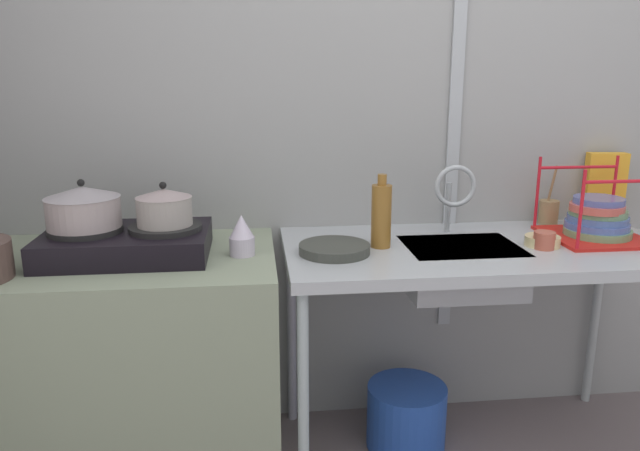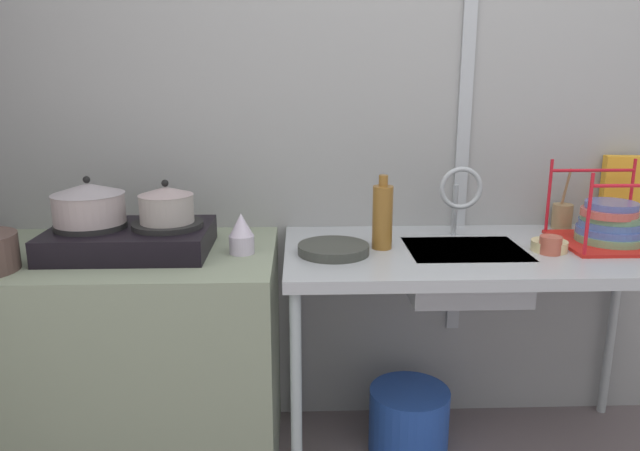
{
  "view_description": "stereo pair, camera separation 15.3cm",
  "coord_description": "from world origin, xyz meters",
  "views": [
    {
      "loc": [
        -0.8,
        -0.87,
        1.41
      ],
      "look_at": [
        -0.58,
        1.1,
        0.91
      ],
      "focal_mm": 33.52,
      "sensor_mm": 36.0,
      "label": 1
    },
    {
      "loc": [
        -0.64,
        -0.88,
        1.41
      ],
      "look_at": [
        -0.58,
        1.1,
        0.91
      ],
      "focal_mm": 33.52,
      "sensor_mm": 36.0,
      "label": 2
    }
  ],
  "objects": [
    {
      "name": "utensil_jar",
      "position": [
        0.39,
        1.37,
        0.88
      ],
      "size": [
        0.08,
        0.08,
        0.24
      ],
      "color": "#997C51",
      "rests_on": "counter_sink"
    },
    {
      "name": "stove",
      "position": [
        -1.22,
        1.1,
        0.88
      ],
      "size": [
        0.54,
        0.37,
        0.1
      ],
      "color": "black",
      "rests_on": "counter_concrete"
    },
    {
      "name": "cereal_box",
      "position": [
        0.62,
        1.38,
        0.97
      ],
      "size": [
        0.16,
        0.08,
        0.28
      ],
      "primitive_type": "cube",
      "rotation": [
        0.0,
        0.0,
        -0.14
      ],
      "color": "gold",
      "rests_on": "counter_sink"
    },
    {
      "name": "wall_back",
      "position": [
        0.0,
        1.48,
        1.29
      ],
      "size": [
        4.5,
        0.1,
        2.58
      ],
      "primitive_type": "cube",
      "color": "#969796",
      "rests_on": "ground"
    },
    {
      "name": "pot_on_left_burner",
      "position": [
        -1.35,
        1.1,
        1.0
      ],
      "size": [
        0.24,
        0.24,
        0.16
      ],
      "color": "#A39493",
      "rests_on": "stove"
    },
    {
      "name": "dish_rack",
      "position": [
        0.46,
        1.14,
        0.89
      ],
      "size": [
        0.33,
        0.34,
        0.28
      ],
      "color": "red",
      "rests_on": "counter_sink"
    },
    {
      "name": "bottle_by_sink",
      "position": [
        -0.36,
        1.12,
        0.94
      ],
      "size": [
        0.07,
        0.07,
        0.26
      ],
      "color": "brown",
      "rests_on": "counter_sink"
    },
    {
      "name": "counter_concrete",
      "position": [
        -1.25,
        1.1,
        0.41
      ],
      "size": [
        1.03,
        0.66,
        0.83
      ],
      "primitive_type": "cube",
      "color": "gray",
      "rests_on": "ground"
    },
    {
      "name": "wall_metal_strip",
      "position": [
        -0.01,
        1.42,
        1.42
      ],
      "size": [
        0.05,
        0.01,
        2.06
      ],
      "primitive_type": "cube",
      "color": "#A8AEB3"
    },
    {
      "name": "bucket_on_floor",
      "position": [
        -0.23,
        1.15,
        0.13
      ],
      "size": [
        0.31,
        0.31,
        0.25
      ],
      "primitive_type": "cylinder",
      "color": "#254FB3",
      "rests_on": "ground"
    },
    {
      "name": "small_bowl_on_drainboard",
      "position": [
        0.21,
        1.07,
        0.84
      ],
      "size": [
        0.12,
        0.12,
        0.04
      ],
      "primitive_type": "cylinder",
      "color": "beige",
      "rests_on": "counter_sink"
    },
    {
      "name": "counter_sink",
      "position": [
        -0.0,
        1.1,
        0.77
      ],
      "size": [
        1.4,
        0.66,
        0.83
      ],
      "color": "#A8AEB3",
      "rests_on": "ground"
    },
    {
      "name": "faucet",
      "position": [
        -0.06,
        1.23,
        1.0
      ],
      "size": [
        0.16,
        0.09,
        0.27
      ],
      "color": "#A8AEB3",
      "rests_on": "counter_sink"
    },
    {
      "name": "frying_pan",
      "position": [
        -0.53,
        1.06,
        0.84
      ],
      "size": [
        0.24,
        0.24,
        0.03
      ],
      "primitive_type": "cylinder",
      "color": "#373933",
      "rests_on": "counter_sink"
    },
    {
      "name": "cup_by_rack",
      "position": [
        0.2,
        1.03,
        0.86
      ],
      "size": [
        0.07,
        0.07,
        0.06
      ],
      "primitive_type": "cylinder",
      "color": "#B85742",
      "rests_on": "counter_sink"
    },
    {
      "name": "pot_on_right_burner",
      "position": [
        -1.09,
        1.1,
        0.99
      ],
      "size": [
        0.18,
        0.18,
        0.15
      ],
      "color": "#9D958E",
      "rests_on": "stove"
    },
    {
      "name": "percolator",
      "position": [
        -0.84,
        1.07,
        0.89
      ],
      "size": [
        0.09,
        0.09,
        0.14
      ],
      "color": "silver",
      "rests_on": "counter_concrete"
    },
    {
      "name": "sink_basin",
      "position": [
        -0.07,
        1.1,
        0.74
      ],
      "size": [
        0.4,
        0.32,
        0.16
      ],
      "primitive_type": "cube",
      "color": "#A8AEB3",
      "rests_on": "counter_sink"
    }
  ]
}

